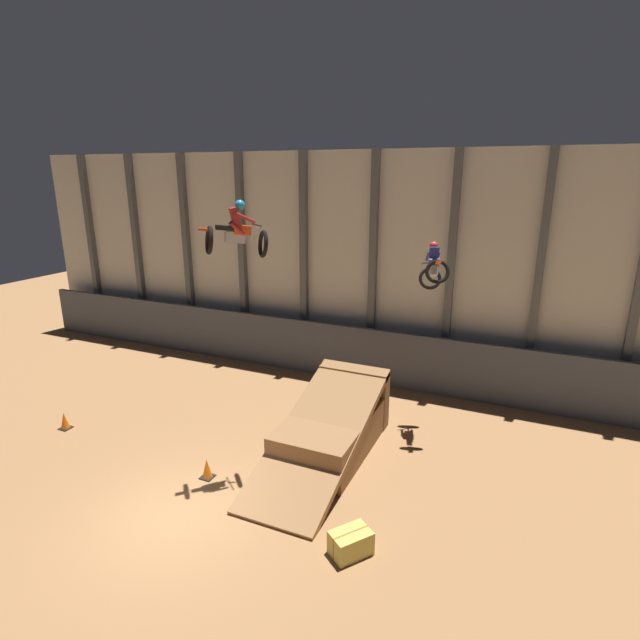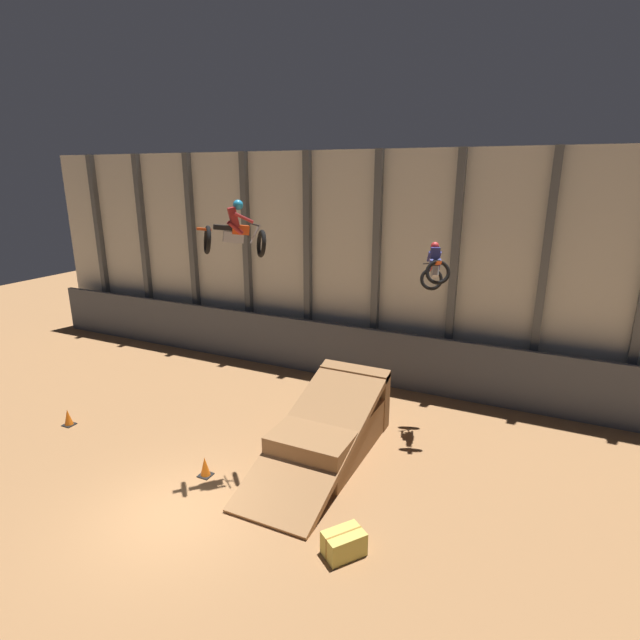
{
  "view_description": "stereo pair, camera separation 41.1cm",
  "coord_description": "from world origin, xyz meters",
  "px_view_note": "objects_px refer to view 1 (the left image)",
  "views": [
    {
      "loc": [
        7.57,
        -8.19,
        8.25
      ],
      "look_at": [
        1.49,
        5.49,
        3.82
      ],
      "focal_mm": 28.0,
      "sensor_mm": 36.0,
      "label": 1
    },
    {
      "loc": [
        7.94,
        -8.01,
        8.25
      ],
      "look_at": [
        1.49,
        5.49,
        3.82
      ],
      "focal_mm": 28.0,
      "sensor_mm": 36.0,
      "label": 2
    }
  ],
  "objects_px": {
    "rider_bike_right_air": "(434,268)",
    "traffic_cone_near_ramp": "(65,421)",
    "traffic_cone_arena_edge": "(207,469)",
    "hay_bale_trackside": "(351,543)",
    "rider_bike_left_air": "(237,233)",
    "dirt_ramp": "(333,426)"
  },
  "relations": [
    {
      "from": "rider_bike_right_air",
      "to": "traffic_cone_near_ramp",
      "type": "bearing_deg",
      "value": -174.6
    },
    {
      "from": "traffic_cone_arena_edge",
      "to": "hay_bale_trackside",
      "type": "relative_size",
      "value": 0.54
    },
    {
      "from": "rider_bike_left_air",
      "to": "rider_bike_right_air",
      "type": "distance_m",
      "value": 6.34
    },
    {
      "from": "rider_bike_right_air",
      "to": "rider_bike_left_air",
      "type": "bearing_deg",
      "value": -152.85
    },
    {
      "from": "rider_bike_left_air",
      "to": "traffic_cone_near_ramp",
      "type": "distance_m",
      "value": 9.36
    },
    {
      "from": "rider_bike_left_air",
      "to": "hay_bale_trackside",
      "type": "xyz_separation_m",
      "value": [
        4.05,
        -2.14,
        -6.48
      ]
    },
    {
      "from": "dirt_ramp",
      "to": "hay_bale_trackside",
      "type": "relative_size",
      "value": 5.74
    },
    {
      "from": "traffic_cone_arena_edge",
      "to": "hay_bale_trackside",
      "type": "distance_m",
      "value": 4.84
    },
    {
      "from": "traffic_cone_arena_edge",
      "to": "rider_bike_right_air",
      "type": "bearing_deg",
      "value": 48.97
    },
    {
      "from": "dirt_ramp",
      "to": "traffic_cone_arena_edge",
      "type": "distance_m",
      "value": 3.98
    },
    {
      "from": "hay_bale_trackside",
      "to": "rider_bike_left_air",
      "type": "bearing_deg",
      "value": 152.15
    },
    {
      "from": "rider_bike_right_air",
      "to": "traffic_cone_arena_edge",
      "type": "height_order",
      "value": "rider_bike_right_air"
    },
    {
      "from": "rider_bike_left_air",
      "to": "hay_bale_trackside",
      "type": "height_order",
      "value": "rider_bike_left_air"
    },
    {
      "from": "traffic_cone_arena_edge",
      "to": "traffic_cone_near_ramp",
      "type": "bearing_deg",
      "value": 176.45
    },
    {
      "from": "rider_bike_right_air",
      "to": "hay_bale_trackside",
      "type": "xyz_separation_m",
      "value": [
        -0.15,
        -6.69,
        -5.12
      ]
    },
    {
      "from": "rider_bike_right_air",
      "to": "dirt_ramp",
      "type": "bearing_deg",
      "value": -151.29
    },
    {
      "from": "traffic_cone_near_ramp",
      "to": "hay_bale_trackside",
      "type": "relative_size",
      "value": 0.54
    },
    {
      "from": "rider_bike_right_air",
      "to": "traffic_cone_arena_edge",
      "type": "relative_size",
      "value": 3.13
    },
    {
      "from": "dirt_ramp",
      "to": "traffic_cone_near_ramp",
      "type": "bearing_deg",
      "value": -163.16
    },
    {
      "from": "traffic_cone_arena_edge",
      "to": "rider_bike_left_air",
      "type": "bearing_deg",
      "value": 57.47
    },
    {
      "from": "dirt_ramp",
      "to": "traffic_cone_near_ramp",
      "type": "distance_m",
      "value": 9.04
    },
    {
      "from": "rider_bike_left_air",
      "to": "traffic_cone_arena_edge",
      "type": "bearing_deg",
      "value": -76.84
    }
  ]
}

